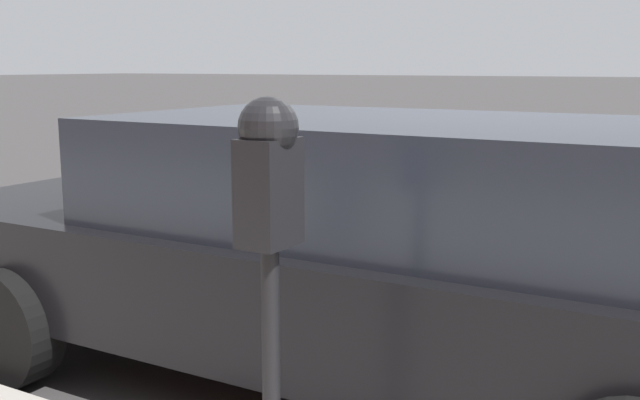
{
  "coord_description": "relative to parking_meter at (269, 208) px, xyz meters",
  "views": [
    {
      "loc": [
        -4.42,
        -1.02,
        1.67
      ],
      "look_at": [
        -1.96,
        0.39,
        1.16
      ],
      "focal_mm": 42.0,
      "sensor_mm": 36.0,
      "label": 1
    }
  ],
  "objects": [
    {
      "name": "ground_plane",
      "position": [
        2.5,
        -0.26,
        -1.23
      ],
      "size": [
        220.0,
        220.0,
        0.0
      ],
      "primitive_type": "plane",
      "color": "#3D3A3A"
    },
    {
      "name": "parking_meter",
      "position": [
        0.0,
        0.0,
        0.0
      ],
      "size": [
        0.21,
        0.19,
        1.46
      ],
      "color": "black",
      "rests_on": "sidewalk"
    },
    {
      "name": "car_black",
      "position": [
        1.44,
        0.4,
        -0.48
      ],
      "size": [
        2.09,
        4.98,
        1.42
      ],
      "rotation": [
        0.0,
        0.0,
        0.0
      ],
      "color": "black",
      "rests_on": "ground_plane"
    }
  ]
}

